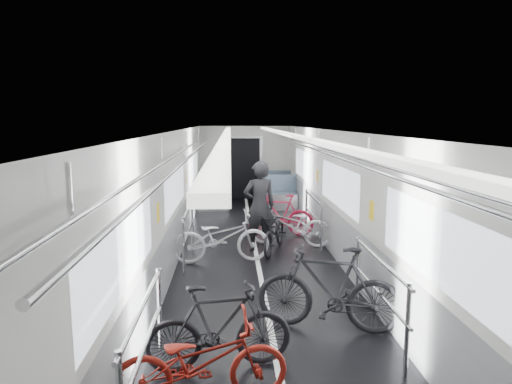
# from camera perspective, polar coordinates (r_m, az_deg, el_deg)

# --- Properties ---
(car_shell) EXTENTS (3.02, 14.01, 2.41)m
(car_shell) POSITION_cam_1_polar(r_m,az_deg,el_deg) (10.01, -0.39, 0.57)
(car_shell) COLOR black
(car_shell) RESTS_ON ground
(bike_left_near) EXTENTS (1.66, 0.77, 0.84)m
(bike_left_near) POSITION_cam_1_polar(r_m,az_deg,el_deg) (4.45, -6.85, -20.33)
(bike_left_near) COLOR maroon
(bike_left_near) RESTS_ON floor
(bike_left_mid) EXTENTS (1.60, 0.66, 0.93)m
(bike_left_mid) POSITION_cam_1_polar(r_m,az_deg,el_deg) (4.95, -4.66, -16.48)
(bike_left_mid) COLOR black
(bike_left_mid) RESTS_ON floor
(bike_left_far) EXTENTS (1.84, 0.83, 0.93)m
(bike_left_far) POSITION_cam_1_polar(r_m,az_deg,el_deg) (8.41, -4.37, -5.69)
(bike_left_far) COLOR silver
(bike_left_far) RESTS_ON floor
(bike_right_near) EXTENTS (1.87, 0.98, 1.08)m
(bike_right_near) POSITION_cam_1_polar(r_m,az_deg,el_deg) (5.82, 9.14, -11.81)
(bike_right_near) COLOR black
(bike_right_near) RESTS_ON floor
(bike_right_mid) EXTENTS (1.82, 1.09, 0.90)m
(bike_right_mid) POSITION_cam_1_polar(r_m,az_deg,el_deg) (9.50, 4.26, -4.08)
(bike_right_mid) COLOR silver
(bike_right_mid) RESTS_ON floor
(bike_right_far) EXTENTS (1.62, 0.95, 0.94)m
(bike_right_far) POSITION_cam_1_polar(r_m,az_deg,el_deg) (10.38, 2.99, -2.83)
(bike_right_far) COLOR #B81634
(bike_right_far) RESTS_ON floor
(bike_aisle) EXTENTS (1.00, 1.61, 0.80)m
(bike_aisle) POSITION_cam_1_polar(r_m,az_deg,el_deg) (9.12, 2.38, -4.95)
(bike_aisle) COLOR black
(bike_aisle) RESTS_ON floor
(person_standing) EXTENTS (0.74, 0.57, 1.80)m
(person_standing) POSITION_cam_1_polar(r_m,az_deg,el_deg) (9.08, 0.44, -1.75)
(person_standing) COLOR black
(person_standing) RESTS_ON floor
(person_seated) EXTENTS (1.06, 0.91, 1.88)m
(person_seated) POSITION_cam_1_polar(r_m,az_deg,el_deg) (13.26, -4.82, 1.79)
(person_seated) COLOR #32313A
(person_seated) RESTS_ON floor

